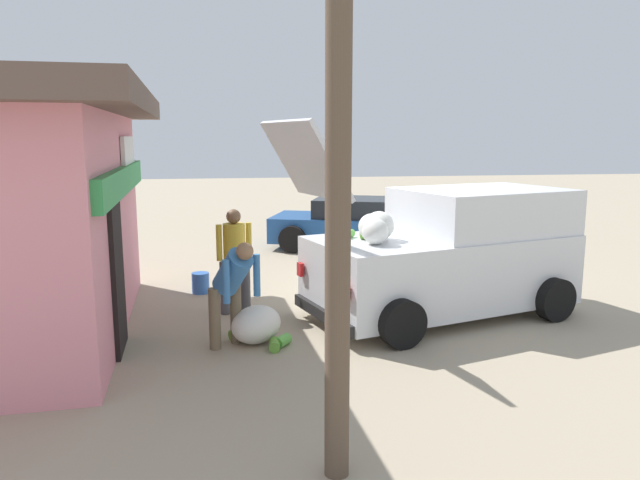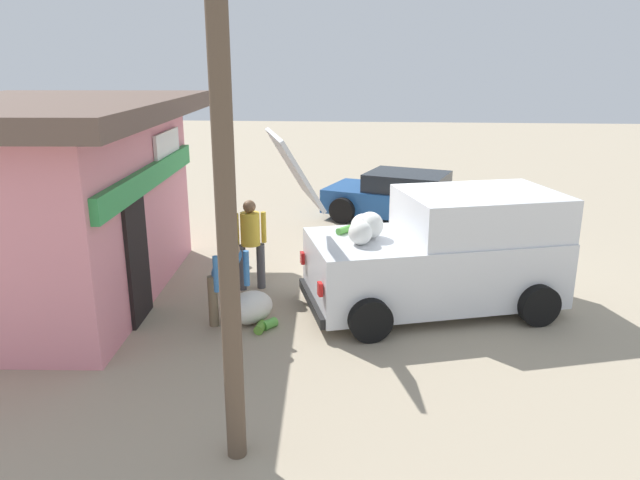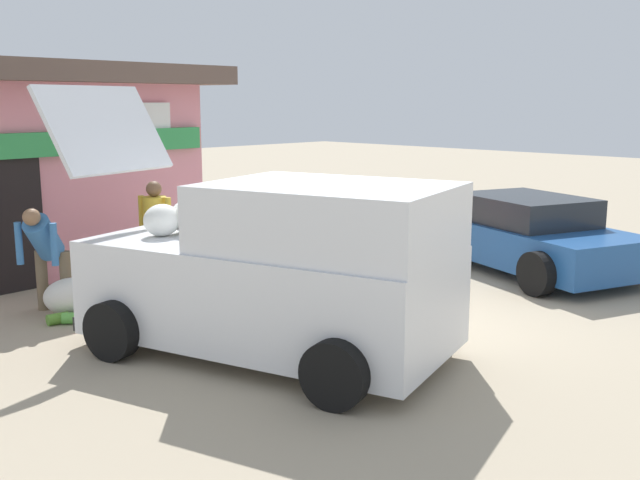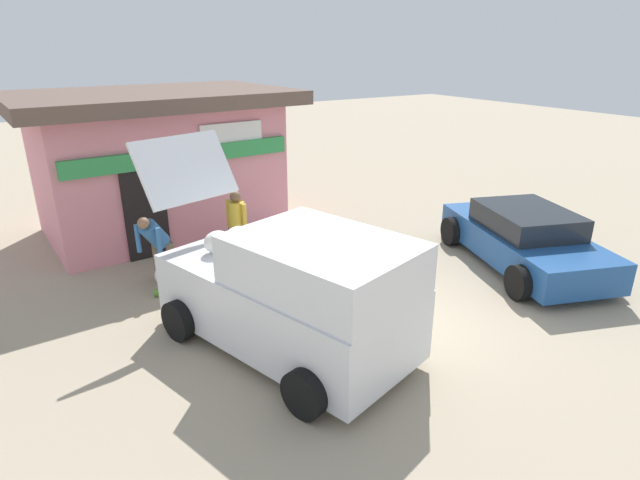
{
  "view_description": "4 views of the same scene",
  "coord_description": "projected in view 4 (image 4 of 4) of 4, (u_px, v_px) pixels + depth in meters",
  "views": [
    {
      "loc": [
        -9.77,
        3.38,
        2.73
      ],
      "look_at": [
        0.87,
        1.67,
        0.84
      ],
      "focal_mm": 33.19,
      "sensor_mm": 36.0,
      "label": 1
    },
    {
      "loc": [
        -10.66,
        1.26,
        3.95
      ],
      "look_at": [
        -0.34,
        2.06,
        0.83
      ],
      "focal_mm": 33.51,
      "sensor_mm": 36.0,
      "label": 2
    },
    {
      "loc": [
        -6.48,
        -5.81,
        2.76
      ],
      "look_at": [
        0.74,
        1.36,
        0.84
      ],
      "focal_mm": 41.41,
      "sensor_mm": 36.0,
      "label": 3
    },
    {
      "loc": [
        -4.53,
        -6.02,
        4.39
      ],
      "look_at": [
        0.1,
        1.38,
        1.04
      ],
      "focal_mm": 28.95,
      "sensor_mm": 36.0,
      "label": 4
    }
  ],
  "objects": [
    {
      "name": "delivery_van",
      "position": [
        292.0,
        291.0,
        7.59
      ],
      "size": [
        3.08,
        4.91,
        2.94
      ],
      "color": "silver",
      "rests_on": "ground_plane"
    },
    {
      "name": "vendor_standing",
      "position": [
        237.0,
        224.0,
        10.47
      ],
      "size": [
        0.43,
        0.55,
        1.63
      ],
      "color": "#4C4C51",
      "rests_on": "ground_plane"
    },
    {
      "name": "parked_sedan",
      "position": [
        524.0,
        238.0,
        10.69
      ],
      "size": [
        3.14,
        4.43,
        1.23
      ],
      "color": "#1E4C8C",
      "rests_on": "ground_plane"
    },
    {
      "name": "customer_bending",
      "position": [
        156.0,
        242.0,
        9.74
      ],
      "size": [
        0.71,
        0.67,
        1.44
      ],
      "color": "#726047",
      "rests_on": "ground_plane"
    },
    {
      "name": "unloaded_banana_pile",
      "position": [
        174.0,
        276.0,
        9.81
      ],
      "size": [
        0.96,
        0.94,
        0.5
      ],
      "color": "silver",
      "rests_on": "ground_plane"
    },
    {
      "name": "ground_plane",
      "position": [
        359.0,
        324.0,
        8.58
      ],
      "size": [
        60.0,
        60.0,
        0.0
      ],
      "primitive_type": "plane",
      "color": "tan"
    },
    {
      "name": "storefront_bar",
      "position": [
        159.0,
        160.0,
        12.44
      ],
      "size": [
        6.41,
        4.61,
        3.35
      ],
      "color": "pink",
      "rests_on": "ground_plane"
    },
    {
      "name": "paint_bucket",
      "position": [
        280.0,
        238.0,
        11.84
      ],
      "size": [
        0.3,
        0.3,
        0.36
      ],
      "primitive_type": "cylinder",
      "color": "blue",
      "rests_on": "ground_plane"
    }
  ]
}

